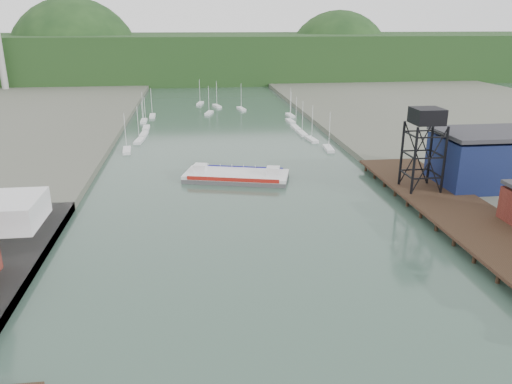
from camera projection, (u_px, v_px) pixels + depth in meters
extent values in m
cube|color=black|center=(462.00, 212.00, 87.60)|extent=(14.00, 70.00, 0.50)
cylinder|color=black|center=(429.00, 220.00, 87.25)|extent=(0.60, 0.60, 2.20)
cylinder|color=black|center=(493.00, 217.00, 88.67)|extent=(0.60, 0.60, 2.20)
cylinder|color=black|center=(414.00, 161.00, 94.21)|extent=(0.50, 0.50, 13.00)
cylinder|color=black|center=(444.00, 160.00, 94.91)|extent=(0.50, 0.50, 13.00)
cylinder|color=black|center=(402.00, 153.00, 99.84)|extent=(0.50, 0.50, 13.00)
cylinder|color=black|center=(430.00, 152.00, 100.55)|extent=(0.50, 0.50, 13.00)
cube|color=black|center=(427.00, 116.00, 94.78)|extent=(5.50, 5.50, 3.00)
cube|color=#0C1334|center=(487.00, 162.00, 101.69)|extent=(20.00, 14.00, 10.00)
cube|color=#2D2D33|center=(492.00, 133.00, 99.78)|extent=(20.50, 14.50, 0.80)
cube|color=silver|center=(127.00, 151.00, 135.74)|extent=(2.67, 7.65, 0.90)
cube|color=silver|center=(139.00, 141.00, 146.72)|extent=(2.81, 7.67, 0.90)
cube|color=silver|center=(144.00, 134.00, 155.11)|extent=(2.35, 7.59, 0.90)
cube|color=silver|center=(146.00, 128.00, 164.40)|extent=(2.01, 7.50, 0.90)
cube|color=silver|center=(144.00, 121.00, 175.68)|extent=(2.00, 7.50, 0.90)
cube|color=silver|center=(152.00, 116.00, 185.18)|extent=(2.16, 7.54, 0.90)
cube|color=silver|center=(329.00, 149.00, 137.70)|extent=(2.53, 7.62, 0.90)
cube|color=silver|center=(312.00, 140.00, 148.22)|extent=(2.76, 7.67, 0.90)
cube|color=silver|center=(302.00, 134.00, 156.34)|extent=(2.22, 7.56, 0.90)
cube|color=silver|center=(296.00, 128.00, 164.76)|extent=(2.18, 7.54, 0.90)
cube|color=silver|center=(291.00, 121.00, 175.22)|extent=(2.46, 7.61, 0.90)
cube|color=silver|center=(290.00, 115.00, 186.37)|extent=(2.48, 7.61, 0.90)
cube|color=silver|center=(209.00, 113.00, 191.28)|extent=(3.78, 7.76, 0.90)
cube|color=silver|center=(241.00, 109.00, 200.35)|extent=(3.31, 7.74, 0.90)
cube|color=silver|center=(217.00, 106.00, 206.75)|extent=(3.76, 7.76, 0.90)
cube|color=silver|center=(200.00, 103.00, 213.46)|extent=(3.40, 7.74, 0.90)
cube|color=black|center=(205.00, 57.00, 319.26)|extent=(500.00, 120.00, 28.00)
sphere|color=black|center=(77.00, 65.00, 311.10)|extent=(80.00, 80.00, 80.00)
sphere|color=black|center=(337.00, 64.00, 341.23)|extent=(70.00, 70.00, 70.00)
cube|color=#4B4B4D|center=(236.00, 178.00, 111.75)|extent=(24.50, 14.81, 0.92)
cube|color=silver|center=(236.00, 174.00, 111.49)|extent=(24.50, 14.81, 0.73)
cube|color=#A41A12|center=(233.00, 180.00, 107.09)|extent=(19.50, 5.38, 0.82)
cube|color=navy|center=(240.00, 168.00, 115.76)|extent=(19.50, 5.38, 0.82)
cube|color=silver|center=(200.00, 168.00, 112.20)|extent=(3.37, 3.37, 1.83)
cube|color=silver|center=(273.00, 171.00, 110.05)|extent=(3.37, 3.37, 1.83)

